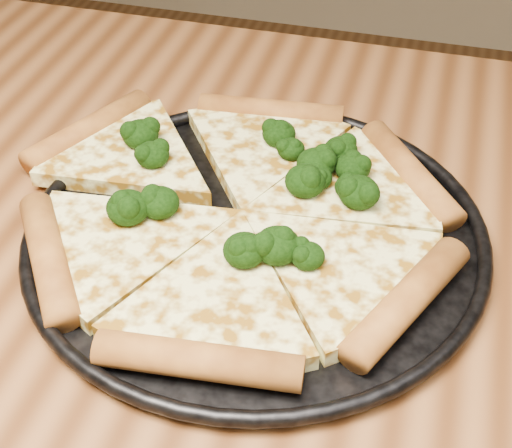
# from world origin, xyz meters

# --- Properties ---
(dining_table) EXTENTS (1.20, 0.90, 0.75)m
(dining_table) POSITION_xyz_m (0.00, 0.00, 0.66)
(dining_table) COLOR brown
(dining_table) RESTS_ON ground
(pizza_pan) EXTENTS (0.35, 0.35, 0.02)m
(pizza_pan) POSITION_xyz_m (0.05, 0.11, 0.76)
(pizza_pan) COLOR black
(pizza_pan) RESTS_ON dining_table
(pizza) EXTENTS (0.37, 0.33, 0.03)m
(pizza) POSITION_xyz_m (0.03, 0.12, 0.77)
(pizza) COLOR #FFF89C
(pizza) RESTS_ON pizza_pan
(broccoli_florets) EXTENTS (0.22, 0.18, 0.02)m
(broccoli_florets) POSITION_xyz_m (0.04, 0.14, 0.78)
(broccoli_florets) COLOR black
(broccoli_florets) RESTS_ON pizza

